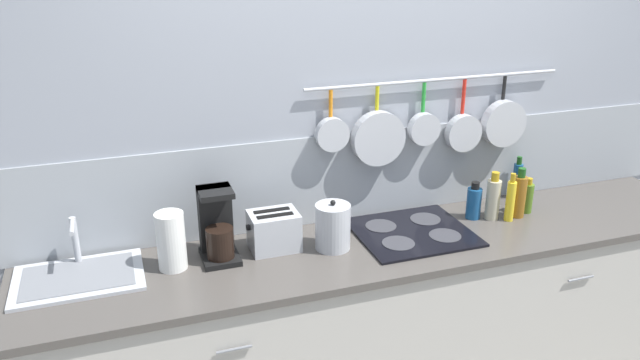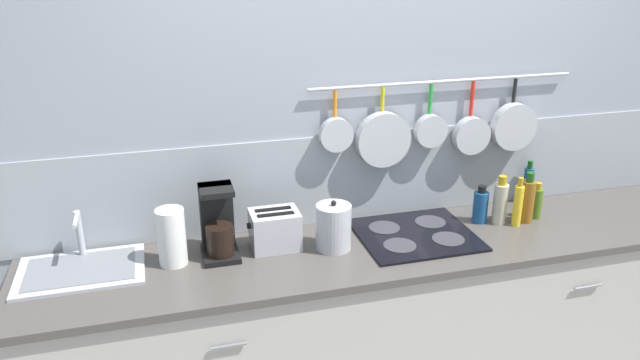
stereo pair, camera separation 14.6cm
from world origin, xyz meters
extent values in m
cube|color=#999EA8|center=(0.00, 0.34, 1.30)|extent=(7.20, 0.06, 2.60)
cube|color=#9EA3A8|center=(0.00, 0.34, 1.10)|extent=(7.20, 0.07, 0.43)
cylinder|color=#B7BABF|center=(0.32, 0.29, 1.55)|extent=(1.33, 0.02, 0.02)
cylinder|color=orange|center=(-0.21, 0.29, 1.48)|extent=(0.02, 0.02, 0.12)
cylinder|color=#B7BABF|center=(-0.21, 0.26, 1.34)|extent=(0.16, 0.04, 0.16)
cylinder|color=gold|center=(0.01, 0.29, 1.48)|extent=(0.02, 0.02, 0.11)
cylinder|color=#B7BABF|center=(0.01, 0.26, 1.29)|extent=(0.26, 0.05, 0.26)
cylinder|color=green|center=(0.25, 0.29, 1.47)|extent=(0.02, 0.02, 0.14)
cylinder|color=#B7BABF|center=(0.25, 0.26, 1.32)|extent=(0.16, 0.05, 0.16)
cylinder|color=red|center=(0.47, 0.29, 1.45)|extent=(0.02, 0.02, 0.17)
cylinder|color=#B7BABF|center=(0.47, 0.26, 1.28)|extent=(0.18, 0.05, 0.18)
cylinder|color=black|center=(0.70, 0.29, 1.48)|extent=(0.02, 0.02, 0.12)
cylinder|color=#B7BABF|center=(0.70, 0.26, 1.30)|extent=(0.23, 0.05, 0.23)
cube|color=#B7B2A8|center=(0.00, 0.00, 0.42)|extent=(3.26, 0.56, 0.85)
cylinder|color=slate|center=(-0.81, -0.29, 0.70)|extent=(0.14, 0.01, 0.01)
cylinder|color=slate|center=(0.81, -0.29, 0.70)|extent=(0.14, 0.01, 0.01)
cube|color=#4C4742|center=(0.00, 0.00, 0.87)|extent=(3.30, 0.60, 0.03)
cube|color=#B7BABF|center=(-1.36, 0.11, 0.89)|extent=(0.51, 0.35, 0.01)
cube|color=slate|center=(-1.36, 0.11, 0.90)|extent=(0.43, 0.28, 0.00)
cylinder|color=#B7BABF|center=(-1.36, 0.24, 0.99)|extent=(0.03, 0.03, 0.22)
cylinder|color=#B7BABF|center=(-1.36, 0.17, 1.09)|extent=(0.02, 0.14, 0.02)
cylinder|color=white|center=(-0.98, 0.08, 1.01)|extent=(0.12, 0.12, 0.25)
cube|color=black|center=(-0.78, 0.10, 0.90)|extent=(0.16, 0.20, 0.02)
cube|color=black|center=(-0.78, 0.16, 1.04)|extent=(0.14, 0.07, 0.31)
cylinder|color=black|center=(-0.78, 0.07, 0.97)|extent=(0.12, 0.12, 0.13)
cube|color=black|center=(-0.78, 0.11, 1.19)|extent=(0.14, 0.15, 0.02)
cube|color=#B7BABF|center=(-0.54, 0.11, 0.97)|extent=(0.21, 0.16, 0.17)
cube|color=black|center=(-0.54, 0.09, 1.06)|extent=(0.16, 0.03, 0.00)
cube|color=black|center=(-0.54, 0.14, 1.06)|extent=(0.16, 0.03, 0.00)
cube|color=black|center=(-0.65, 0.11, 1.00)|extent=(0.02, 0.02, 0.02)
cylinder|color=#B7BABF|center=(-0.29, 0.04, 0.99)|extent=(0.16, 0.16, 0.21)
sphere|color=black|center=(-0.29, 0.04, 1.10)|extent=(0.02, 0.02, 0.02)
cube|color=black|center=(0.11, 0.05, 0.89)|extent=(0.52, 0.47, 0.01)
cylinder|color=#38383D|center=(-0.01, -0.04, 0.90)|extent=(0.15, 0.15, 0.00)
cylinder|color=#38383D|center=(0.23, -0.04, 0.90)|extent=(0.15, 0.15, 0.00)
cylinder|color=#38383D|center=(-0.01, 0.14, 0.90)|extent=(0.15, 0.15, 0.00)
cylinder|color=#38383D|center=(0.23, 0.14, 0.90)|extent=(0.15, 0.15, 0.00)
cylinder|color=navy|center=(0.47, 0.11, 0.96)|extent=(0.07, 0.07, 0.15)
cylinder|color=black|center=(0.47, 0.11, 1.05)|extent=(0.04, 0.04, 0.03)
cylinder|color=#BFB799|center=(0.55, 0.07, 0.98)|extent=(0.07, 0.07, 0.20)
cylinder|color=#B28C19|center=(0.55, 0.07, 1.10)|extent=(0.04, 0.04, 0.04)
cylinder|color=yellow|center=(0.62, 0.03, 0.98)|extent=(0.04, 0.04, 0.20)
cylinder|color=#B28C19|center=(0.62, 0.03, 1.11)|extent=(0.02, 0.02, 0.04)
cylinder|color=#8C5919|center=(0.69, 0.05, 0.99)|extent=(0.07, 0.07, 0.21)
cylinder|color=#194C19|center=(0.69, 0.05, 1.11)|extent=(0.04, 0.04, 0.05)
cylinder|color=#4C721E|center=(0.76, 0.08, 0.96)|extent=(0.06, 0.06, 0.15)
cylinder|color=#B28C19|center=(0.76, 0.08, 1.05)|extent=(0.03, 0.03, 0.03)
cylinder|color=navy|center=(0.82, 0.26, 0.98)|extent=(0.05, 0.05, 0.19)
cylinder|color=#194C19|center=(0.82, 0.26, 1.09)|extent=(0.03, 0.03, 0.04)
camera|label=1|loc=(-1.15, -2.29, 2.17)|focal=35.00mm
camera|label=2|loc=(-1.02, -2.33, 2.17)|focal=35.00mm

